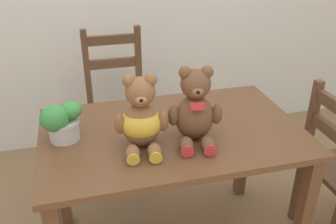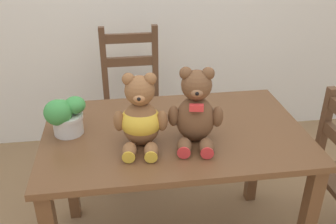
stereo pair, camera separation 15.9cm
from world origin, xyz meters
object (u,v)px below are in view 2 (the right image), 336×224
Objects in this scene: teddy_bear_left at (141,118)px; potted_plant at (65,115)px; teddy_bear_right at (196,111)px; wooden_chair_behind at (133,108)px.

teddy_bear_left reaches higher than potted_plant.
teddy_bear_right is 0.58m from potted_plant.
teddy_bear_right is (0.24, -0.00, 0.02)m from teddy_bear_left.
teddy_bear_left is at bearing -22.91° from potted_plant.
wooden_chair_behind is at bearing 66.13° from potted_plant.
wooden_chair_behind is 2.94× the size of teddy_bear_right.
wooden_chair_behind is 5.51× the size of potted_plant.
teddy_bear_left is 0.36m from potted_plant.
teddy_bear_right reaches higher than teddy_bear_left.
wooden_chair_behind is 3.04× the size of teddy_bear_left.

